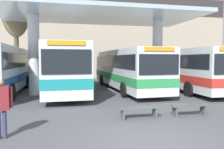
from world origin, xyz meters
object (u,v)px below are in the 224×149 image
waiting_bench_near_pillar (189,108)px  poplar_tree_behind_left (15,6)px  transit_bus_center_bay (65,67)px  waiting_bench_mid_platform (139,110)px  pedestrian_waiting (1,103)px  transit_bus_right_bay (126,68)px  transit_bus_far_right_bay (179,67)px  parked_car_street (56,72)px  transit_bus_left_bay (1,68)px

waiting_bench_near_pillar → poplar_tree_behind_left: (-9.03, 11.09, 6.37)m
transit_bus_center_bay → waiting_bench_near_pillar: bearing=120.1°
waiting_bench_mid_platform → pedestrian_waiting: pedestrian_waiting is taller
transit_bus_right_bay → waiting_bench_mid_platform: transit_bus_right_bay is taller
transit_bus_far_right_bay → waiting_bench_mid_platform: bearing=53.8°
transit_bus_center_bay → poplar_tree_behind_left: 6.74m
transit_bus_center_bay → pedestrian_waiting: size_ratio=6.73×
waiting_bench_mid_platform → poplar_tree_behind_left: (-6.79, 11.09, 6.37)m
parked_car_street → transit_bus_right_bay: bearing=-52.6°
poplar_tree_behind_left → waiting_bench_mid_platform: bearing=-58.5°
transit_bus_left_bay → pedestrian_waiting: 9.59m
transit_bus_right_bay → poplar_tree_behind_left: size_ratio=1.25×
pedestrian_waiting → transit_bus_far_right_bay: bearing=33.0°
waiting_bench_near_pillar → pedestrian_waiting: (-6.99, -1.26, 0.76)m
transit_bus_left_bay → transit_bus_center_bay: 4.35m
transit_bus_center_bay → transit_bus_right_bay: transit_bus_center_bay is taller
transit_bus_far_right_bay → waiting_bench_near_pillar: 9.08m
transit_bus_right_bay → waiting_bench_near_pillar: transit_bus_right_bay is taller
transit_bus_left_bay → transit_bus_far_right_bay: size_ratio=0.84×
waiting_bench_near_pillar → parked_car_street: bearing=109.9°
waiting_bench_near_pillar → transit_bus_left_bay: bearing=139.7°
transit_bus_center_bay → waiting_bench_near_pillar: 10.08m
transit_bus_left_bay → transit_bus_right_bay: size_ratio=0.87×
waiting_bench_near_pillar → transit_bus_far_right_bay: bearing=63.6°
transit_bus_center_bay → waiting_bench_mid_platform: transit_bus_center_bay is taller
transit_bus_center_bay → waiting_bench_near_pillar: (5.12, -8.56, -1.51)m
pedestrian_waiting → transit_bus_left_bay: bearing=97.6°
transit_bus_right_bay → parked_car_street: 10.12m
transit_bus_far_right_bay → waiting_bench_mid_platform: 10.27m
waiting_bench_near_pillar → poplar_tree_behind_left: poplar_tree_behind_left is taller
transit_bus_right_bay → pedestrian_waiting: bearing=53.6°
waiting_bench_mid_platform → waiting_bench_near_pillar: bearing=0.0°
transit_bus_far_right_bay → pedestrian_waiting: 14.41m
poplar_tree_behind_left → transit_bus_left_bay: bearing=-97.3°
transit_bus_left_bay → transit_bus_far_right_bay: bearing=179.1°
parked_car_street → poplar_tree_behind_left: bearing=-113.7°
transit_bus_center_bay → parked_car_street: transit_bus_center_bay is taller
transit_bus_far_right_bay → pedestrian_waiting: size_ratio=6.78×
transit_bus_far_right_bay → waiting_bench_near_pillar: bearing=65.2°
pedestrian_waiting → waiting_bench_near_pillar: bearing=3.0°
waiting_bench_mid_platform → parked_car_street: parked_car_street is taller
transit_bus_far_right_bay → poplar_tree_behind_left: 14.28m
transit_bus_right_bay → transit_bus_center_bay: bearing=-2.5°
waiting_bench_mid_platform → transit_bus_left_bay: bearing=132.0°
transit_bus_right_bay → transit_bus_left_bay: bearing=1.0°
transit_bus_left_bay → transit_bus_far_right_bay: (13.42, 0.05, -0.05)m
poplar_tree_behind_left → parked_car_street: 8.66m
waiting_bench_near_pillar → waiting_bench_mid_platform: size_ratio=0.97×
transit_bus_far_right_bay → waiting_bench_near_pillar: transit_bus_far_right_bay is taller
transit_bus_left_bay → waiting_bench_near_pillar: size_ratio=6.25×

